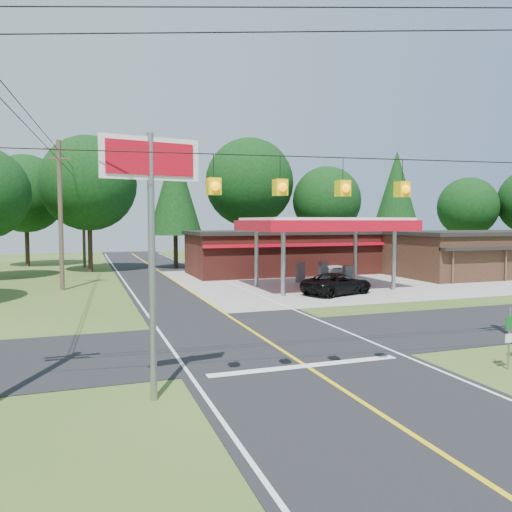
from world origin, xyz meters
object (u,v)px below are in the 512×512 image
object	(u,v)px
gas_canopy	(323,227)
big_stop_sign	(151,203)
sedan_car	(324,266)
suv_car	(337,284)

from	to	relation	value
gas_canopy	big_stop_sign	distance (m)	22.83
sedan_car	big_stop_sign	bearing A→B (deg)	-139.85
suv_car	sedan_car	distance (m)	11.93
gas_canopy	suv_car	bearing A→B (deg)	-99.46
sedan_car	big_stop_sign	size ratio (longest dim) A/B	0.67
big_stop_sign	gas_canopy	bearing A→B (deg)	52.14
gas_canopy	sedan_car	distance (m)	9.65
suv_car	big_stop_sign	world-z (taller)	big_stop_sign
big_stop_sign	suv_car	bearing A→B (deg)	48.03
gas_canopy	big_stop_sign	size ratio (longest dim) A/B	1.55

